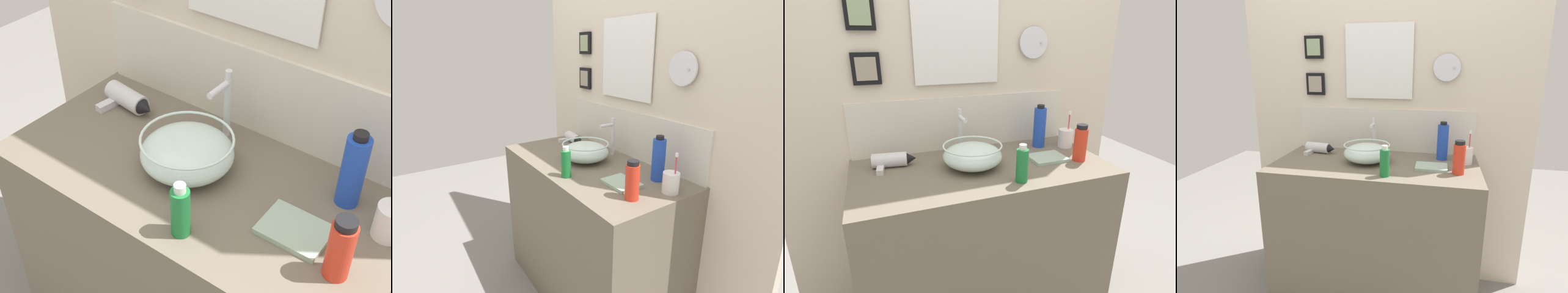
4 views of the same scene
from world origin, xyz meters
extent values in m
cube|color=#6B6051|center=(0.00, 0.00, 0.46)|extent=(1.20, 0.59, 0.92)
cube|color=beige|center=(0.00, 0.32, 1.24)|extent=(1.90, 0.06, 2.48)
cube|color=beige|center=(0.00, 0.29, 1.07)|extent=(1.18, 0.02, 0.28)
cube|color=white|center=(-0.03, 0.29, 1.51)|extent=(0.38, 0.01, 0.41)
cube|color=white|center=(-0.03, 0.28, 1.51)|extent=(0.44, 0.01, 0.47)
cylinder|color=silver|center=(0.39, 0.27, 1.47)|extent=(0.16, 0.01, 0.16)
cylinder|color=silver|center=(0.43, 0.29, 1.47)|extent=(0.01, 0.06, 0.01)
cube|color=black|center=(-0.47, 0.28, 1.60)|extent=(0.13, 0.02, 0.15)
cube|color=gray|center=(-0.47, 0.27, 1.60)|extent=(0.09, 0.01, 0.10)
cube|color=black|center=(-0.47, 0.28, 1.36)|extent=(0.13, 0.02, 0.15)
cube|color=gray|center=(-0.47, 0.27, 1.36)|extent=(0.09, 0.01, 0.10)
ellipsoid|color=silver|center=(-0.05, 0.01, 0.98)|extent=(0.28, 0.28, 0.11)
torus|color=silver|center=(-0.05, 0.01, 1.03)|extent=(0.28, 0.28, 0.01)
torus|color=#B2B7BC|center=(-0.05, 0.01, 0.93)|extent=(0.10, 0.10, 0.01)
cylinder|color=silver|center=(-0.05, 0.21, 1.03)|extent=(0.02, 0.02, 0.21)
cylinder|color=silver|center=(-0.05, 0.16, 1.12)|extent=(0.02, 0.10, 0.02)
cylinder|color=silver|center=(-0.05, 0.21, 1.15)|extent=(0.02, 0.02, 0.03)
cylinder|color=silver|center=(-0.42, 0.14, 0.96)|extent=(0.17, 0.09, 0.07)
cone|color=black|center=(-0.32, 0.13, 0.96)|extent=(0.05, 0.06, 0.06)
cube|color=silver|center=(-0.46, 0.10, 0.94)|extent=(0.04, 0.09, 0.02)
cylinder|color=white|center=(0.52, 0.10, 0.97)|extent=(0.08, 0.08, 0.10)
cylinder|color=#D83F4C|center=(0.54, 0.10, 1.02)|extent=(0.01, 0.01, 0.18)
cube|color=white|center=(0.54, 0.10, 1.11)|extent=(0.01, 0.01, 0.02)
cylinder|color=blue|center=(0.39, 0.16, 1.03)|extent=(0.07, 0.07, 0.22)
cylinder|color=black|center=(0.39, 0.16, 1.15)|extent=(0.04, 0.04, 0.02)
cylinder|color=red|center=(0.47, -0.09, 1.01)|extent=(0.06, 0.06, 0.16)
cylinder|color=black|center=(0.47, -0.09, 1.10)|extent=(0.05, 0.05, 0.02)
cylinder|color=#197233|center=(0.09, -0.21, 1.00)|extent=(0.05, 0.05, 0.14)
cylinder|color=silver|center=(0.09, -0.21, 1.08)|extent=(0.03, 0.03, 0.02)
cube|color=#99B29E|center=(0.33, -0.03, 0.93)|extent=(0.18, 0.14, 0.02)
camera|label=1|loc=(0.71, -0.96, 1.98)|focal=50.00mm
camera|label=2|loc=(1.38, -0.94, 1.56)|focal=28.00mm
camera|label=3|loc=(-0.47, -1.25, 1.50)|focal=28.00mm
camera|label=4|loc=(0.35, -1.69, 1.48)|focal=28.00mm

